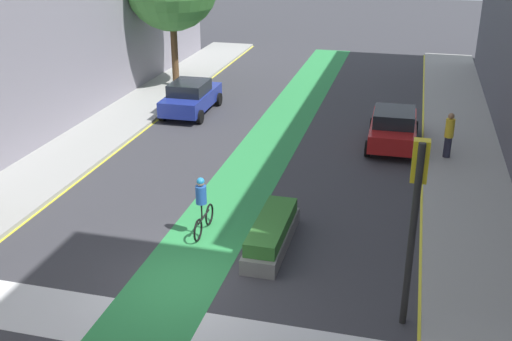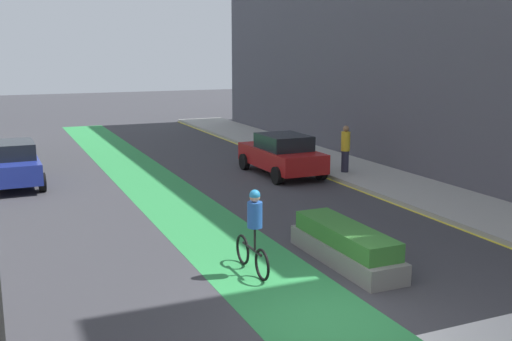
# 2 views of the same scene
# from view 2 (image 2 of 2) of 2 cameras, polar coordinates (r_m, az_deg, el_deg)

# --- Properties ---
(ground_plane) EXTENTS (120.00, 120.00, 0.00)m
(ground_plane) POSITION_cam_2_polar(r_m,az_deg,el_deg) (11.07, 7.13, -13.85)
(ground_plane) COLOR #38383D
(bike_lane_paint) EXTENTS (2.40, 60.00, 0.01)m
(bike_lane_paint) POSITION_cam_2_polar(r_m,az_deg,el_deg) (10.97, 6.14, -14.06)
(bike_lane_paint) COLOR #2D8C47
(bike_lane_paint) RESTS_ON ground_plane
(car_red_right_far) EXTENTS (2.07, 4.22, 1.57)m
(car_red_right_far) POSITION_cam_2_polar(r_m,az_deg,el_deg) (22.88, 2.46, 1.56)
(car_red_right_far) COLOR #A51919
(car_red_right_far) RESTS_ON ground_plane
(car_blue_left_far) EXTENTS (2.07, 4.22, 1.57)m
(car_blue_left_far) POSITION_cam_2_polar(r_m,az_deg,el_deg) (22.74, -22.28, 0.65)
(car_blue_left_far) COLOR navy
(car_blue_left_far) RESTS_ON ground_plane
(cyclist_in_lane) EXTENTS (0.32, 1.73, 1.86)m
(cyclist_in_lane) POSITION_cam_2_polar(r_m,az_deg,el_deg) (12.74, -0.23, -5.65)
(cyclist_in_lane) COLOR black
(cyclist_in_lane) RESTS_ON ground_plane
(pedestrian_sidewalk_right_a) EXTENTS (0.34, 0.34, 1.77)m
(pedestrian_sidewalk_right_a) POSITION_cam_2_polar(r_m,az_deg,el_deg) (22.88, 8.48, 2.10)
(pedestrian_sidewalk_right_a) COLOR #262638
(pedestrian_sidewalk_right_a) RESTS_ON sidewalk_right
(median_planter) EXTENTS (0.97, 3.48, 0.85)m
(median_planter) POSITION_cam_2_polar(r_m,az_deg,el_deg) (13.70, 8.47, -7.03)
(median_planter) COLOR slate
(median_planter) RESTS_ON ground_plane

